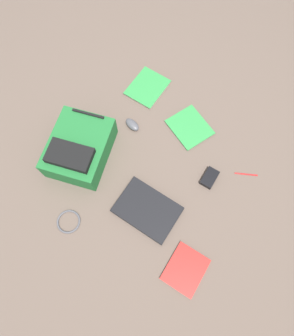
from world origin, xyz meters
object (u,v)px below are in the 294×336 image
object	(u,v)px
power_brick	(210,178)
book_red	(190,127)
book_blue	(147,88)
laptop	(147,210)
cable_coil	(69,222)
backpack	(79,149)
pen_black	(246,174)
computer_mouse	(132,125)
book_manual	(185,269)

from	to	relation	value
power_brick	book_red	bearing A→B (deg)	134.70
book_blue	power_brick	size ratio (longest dim) A/B	2.37
laptop	cable_coil	xyz separation A→B (m)	(-0.36, -0.27, -0.01)
laptop	cable_coil	world-z (taller)	laptop
backpack	book_blue	world-z (taller)	backpack
backpack	power_brick	world-z (taller)	backpack
backpack	pen_black	world-z (taller)	backpack
computer_mouse	cable_coil	bearing A→B (deg)	17.26
computer_mouse	backpack	bearing A→B (deg)	-10.15
laptop	book_manual	distance (m)	0.38
book_blue	cable_coil	world-z (taller)	book_blue
book_red	pen_black	bearing A→B (deg)	-15.62
backpack	pen_black	distance (m)	1.00
backpack	laptop	xyz separation A→B (m)	(0.51, -0.11, -0.07)
book_red	book_blue	bearing A→B (deg)	160.42
book_manual	power_brick	xyz separation A→B (m)	(-0.10, 0.53, 0.01)
power_brick	pen_black	size ratio (longest dim) A/B	0.87
computer_mouse	pen_black	bearing A→B (deg)	111.64
cable_coil	pen_black	bearing A→B (deg)	43.86
backpack	laptop	distance (m)	0.53
backpack	book_red	xyz separation A→B (m)	(0.50, 0.48, -0.08)
laptop	book_red	xyz separation A→B (m)	(-0.02, 0.59, -0.01)
book_red	cable_coil	distance (m)	0.93
laptop	book_red	bearing A→B (deg)	91.63
backpack	book_blue	distance (m)	0.63
book_manual	computer_mouse	bearing A→B (deg)	137.59
book_blue	pen_black	size ratio (longest dim) A/B	2.05
laptop	computer_mouse	size ratio (longest dim) A/B	3.43
pen_black	computer_mouse	bearing A→B (deg)	-176.82
book_manual	cable_coil	world-z (taller)	book_manual
book_manual	book_red	bearing A→B (deg)	114.07
book_blue	book_manual	world-z (taller)	same
backpack	computer_mouse	distance (m)	0.37
book_blue	power_brick	xyz separation A→B (m)	(0.63, -0.39, 0.01)
book_blue	cable_coil	bearing A→B (deg)	-87.84
book_red	computer_mouse	distance (m)	0.36
backpack	computer_mouse	bearing A→B (deg)	61.39
backpack	cable_coil	xyz separation A→B (m)	(0.16, -0.38, -0.08)
pen_black	book_blue	bearing A→B (deg)	162.52
cable_coil	pen_black	distance (m)	1.07
laptop	power_brick	distance (m)	0.41
computer_mouse	book_manual	bearing A→B (deg)	66.04
book_blue	book_red	distance (m)	0.40
laptop	pen_black	distance (m)	0.63
cable_coil	power_brick	distance (m)	0.85
backpack	book_manual	world-z (taller)	backpack
computer_mouse	pen_black	xyz separation A→B (m)	(0.76, 0.04, -0.01)
book_manual	cable_coil	xyz separation A→B (m)	(-0.69, -0.09, -0.00)
backpack	computer_mouse	size ratio (longest dim) A/B	4.37
book_blue	cable_coil	xyz separation A→B (m)	(0.04, -1.00, -0.00)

